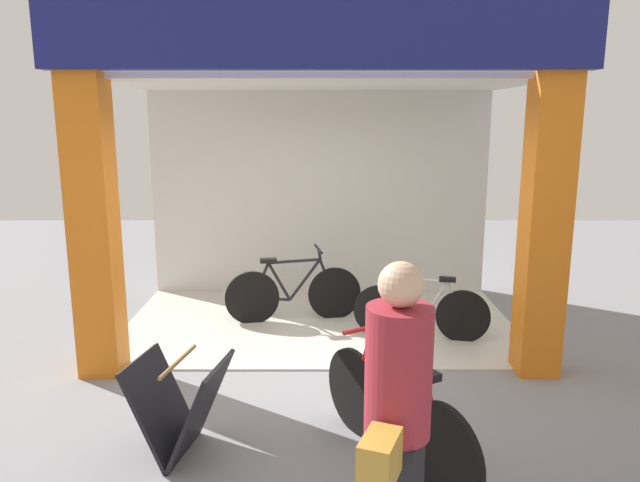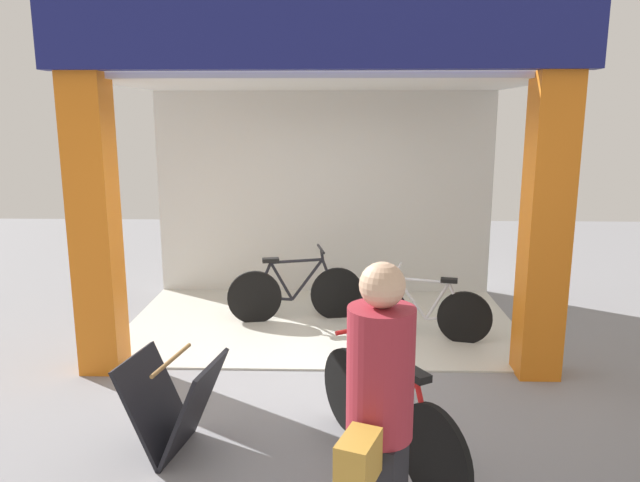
# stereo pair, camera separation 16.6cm
# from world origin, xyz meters

# --- Properties ---
(ground_plane) EXTENTS (17.10, 17.10, 0.00)m
(ground_plane) POSITION_xyz_m (0.00, 0.00, 0.00)
(ground_plane) COLOR gray
(ground_plane) RESTS_ON ground
(shop_facade) EXTENTS (4.75, 3.03, 3.58)m
(shop_facade) POSITION_xyz_m (0.00, 1.34, 1.90)
(shop_facade) COLOR beige
(shop_facade) RESTS_ON ground
(bicycle_inside_0) EXTENTS (1.62, 0.45, 0.90)m
(bicycle_inside_0) POSITION_xyz_m (-0.31, 1.44, 0.36)
(bicycle_inside_0) COLOR black
(bicycle_inside_0) RESTS_ON ground
(bicycle_inside_1) EXTENTS (1.47, 0.44, 0.82)m
(bicycle_inside_1) POSITION_xyz_m (1.12, 0.86, 0.33)
(bicycle_inside_1) COLOR black
(bicycle_inside_1) RESTS_ON ground
(bicycle_parked_0) EXTENTS (0.91, 1.49, 0.94)m
(bicycle_parked_0) POSITION_xyz_m (0.54, -1.56, 0.37)
(bicycle_parked_0) COLOR black
(bicycle_parked_0) RESTS_ON ground
(sandwich_board_sign) EXTENTS (0.75, 0.70, 0.74)m
(sandwich_board_sign) POSITION_xyz_m (-1.00, -1.44, 0.37)
(sandwich_board_sign) COLOR black
(sandwich_board_sign) RESTS_ON ground
(pedestrian_0) EXTENTS (0.44, 0.65, 1.76)m
(pedestrian_0) POSITION_xyz_m (0.38, -2.71, 0.91)
(pedestrian_0) COLOR black
(pedestrian_0) RESTS_ON ground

